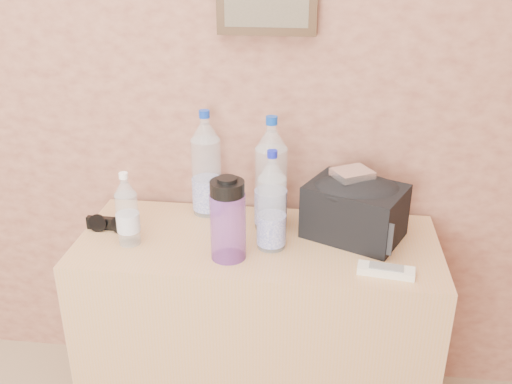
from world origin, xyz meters
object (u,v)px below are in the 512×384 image
(pet_small, at_px, (127,213))
(nalgene_bottle, at_px, (228,219))
(toiletry_bag, at_px, (355,208))
(ac_remote, at_px, (386,271))
(foil_packet, at_px, (352,174))
(pet_large_c, at_px, (271,180))
(pet_large_d, at_px, (272,206))
(pet_large_b, at_px, (206,169))
(dresser, at_px, (257,331))
(sunglasses, at_px, (111,224))

(pet_small, relative_size, nalgene_bottle, 0.92)
(nalgene_bottle, relative_size, toiletry_bag, 0.89)
(nalgene_bottle, relative_size, ac_remote, 1.61)
(toiletry_bag, xyz_separation_m, foil_packet, (-0.02, 0.01, 0.11))
(pet_large_c, distance_m, nalgene_bottle, 0.23)
(pet_large_d, bearing_deg, nalgene_bottle, -148.05)
(nalgene_bottle, height_order, foil_packet, nalgene_bottle)
(pet_large_d, bearing_deg, ac_remote, -18.90)
(pet_large_c, height_order, toiletry_bag, pet_large_c)
(pet_large_b, xyz_separation_m, ac_remote, (0.57, -0.32, -0.15))
(pet_large_b, distance_m, pet_small, 0.31)
(nalgene_bottle, height_order, ac_remote, nalgene_bottle)
(pet_large_c, height_order, pet_large_d, pet_large_c)
(dresser, distance_m, foil_packet, 0.62)
(pet_large_c, distance_m, sunglasses, 0.53)
(pet_small, height_order, sunglasses, pet_small)
(toiletry_bag, distance_m, foil_packet, 0.11)
(pet_large_b, height_order, ac_remote, pet_large_b)
(pet_small, bearing_deg, toiletry_bag, 10.78)
(ac_remote, bearing_deg, pet_large_c, 152.74)
(pet_small, relative_size, ac_remote, 1.48)
(dresser, xyz_separation_m, pet_large_d, (0.05, -0.04, 0.48))
(pet_small, xyz_separation_m, sunglasses, (-0.09, 0.08, -0.08))
(pet_large_c, xyz_separation_m, pet_large_d, (0.01, -0.13, -0.03))
(pet_large_d, relative_size, nalgene_bottle, 1.23)
(pet_large_b, bearing_deg, ac_remote, -29.59)
(foil_packet, bearing_deg, pet_large_d, -153.73)
(pet_large_d, xyz_separation_m, pet_small, (-0.43, -0.03, -0.03))
(dresser, distance_m, pet_large_c, 0.52)
(pet_large_b, distance_m, foil_packet, 0.48)
(ac_remote, distance_m, foil_packet, 0.31)
(dresser, distance_m, pet_small, 0.59)
(sunglasses, bearing_deg, foil_packet, 6.75)
(pet_small, bearing_deg, sunglasses, 138.73)
(dresser, xyz_separation_m, toiletry_bag, (0.29, 0.07, 0.44))
(pet_large_b, bearing_deg, sunglasses, -150.27)
(nalgene_bottle, bearing_deg, ac_remote, -5.07)
(pet_small, distance_m, nalgene_bottle, 0.32)
(pet_small, xyz_separation_m, toiletry_bag, (0.68, 0.13, -0.01))
(sunglasses, xyz_separation_m, ac_remote, (0.85, -0.16, -0.01))
(dresser, relative_size, pet_large_d, 3.60)
(toiletry_bag, bearing_deg, dresser, -142.60)
(dresser, xyz_separation_m, ac_remote, (0.38, -0.15, 0.36))
(dresser, distance_m, ac_remote, 0.54)
(pet_small, bearing_deg, pet_large_b, 50.64)
(pet_large_b, distance_m, pet_large_c, 0.23)
(nalgene_bottle, xyz_separation_m, sunglasses, (-0.40, 0.12, -0.10))
(nalgene_bottle, relative_size, foil_packet, 2.29)
(toiletry_bag, relative_size, foil_packet, 2.57)
(sunglasses, bearing_deg, nalgene_bottle, -15.23)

